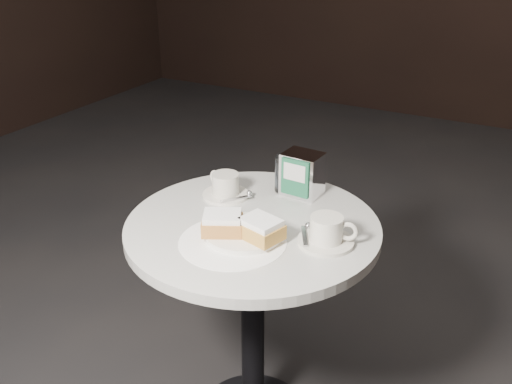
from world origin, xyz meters
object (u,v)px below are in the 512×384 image
object	(u,v)px
cafe_table	(253,283)
coffee_cup_right	(327,232)
beignet_plate	(242,229)
coffee_cup_left	(225,187)
napkin_dispenser	(302,174)
water_glass_left	(286,174)
water_glass_right	(292,176)

from	to	relation	value
cafe_table	coffee_cup_right	distance (m)	0.32
beignet_plate	coffee_cup_left	world-z (taller)	coffee_cup_left
beignet_plate	napkin_dispenser	bearing A→B (deg)	85.07
cafe_table	coffee_cup_right	bearing A→B (deg)	-1.54
coffee_cup_left	water_glass_left	world-z (taller)	water_glass_left
coffee_cup_left	napkin_dispenser	size ratio (longest dim) A/B	1.39
cafe_table	water_glass_right	world-z (taller)	water_glass_right
cafe_table	coffee_cup_left	distance (m)	0.30
beignet_plate	water_glass_right	bearing A→B (deg)	91.66
napkin_dispenser	cafe_table	bearing A→B (deg)	-96.86
beignet_plate	coffee_cup_left	size ratio (longest dim) A/B	1.30
coffee_cup_right	water_glass_left	bearing A→B (deg)	121.33
cafe_table	water_glass_right	distance (m)	0.34
cafe_table	water_glass_right	bearing A→B (deg)	88.24
napkin_dispenser	water_glass_left	bearing A→B (deg)	-177.17
coffee_cup_left	coffee_cup_right	world-z (taller)	coffee_cup_right
cafe_table	water_glass_right	xyz separation A→B (m)	(0.01, 0.23, 0.25)
napkin_dispenser	beignet_plate	bearing A→B (deg)	-91.04
cafe_table	beignet_plate	xyz separation A→B (m)	(0.02, -0.08, 0.22)
coffee_cup_right	coffee_cup_left	bearing A→B (deg)	149.99
water_glass_left	water_glass_right	bearing A→B (deg)	11.77
water_glass_left	beignet_plate	bearing A→B (deg)	-85.15
coffee_cup_left	water_glass_right	bearing A→B (deg)	61.81
cafe_table	water_glass_left	distance (m)	0.34
cafe_table	coffee_cup_right	size ratio (longest dim) A/B	4.27
water_glass_right	beignet_plate	bearing A→B (deg)	-88.34
coffee_cup_left	cafe_table	bearing A→B (deg)	-11.93
cafe_table	beignet_plate	bearing A→B (deg)	-79.06
coffee_cup_left	water_glass_left	bearing A→B (deg)	64.25
beignet_plate	coffee_cup_right	size ratio (longest dim) A/B	1.36
coffee_cup_left	napkin_dispenser	distance (m)	0.23
beignet_plate	coffee_cup_left	bearing A→B (deg)	131.04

